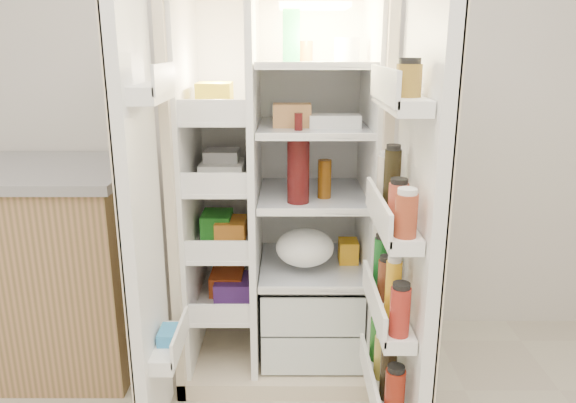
{
  "coord_description": "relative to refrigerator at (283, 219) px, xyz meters",
  "views": [
    {
      "loc": [
        0.06,
        -0.87,
        1.57
      ],
      "look_at": [
        0.06,
        1.25,
        0.95
      ],
      "focal_mm": 34.0,
      "sensor_mm": 36.0,
      "label": 1
    }
  ],
  "objects": [
    {
      "name": "wall_back",
      "position": [
        -0.03,
        0.35,
        0.61
      ],
      "size": [
        4.0,
        0.02,
        2.7
      ],
      "primitive_type": "cube",
      "color": "silver",
      "rests_on": "floor"
    },
    {
      "name": "refrigerator",
      "position": [
        0.0,
        0.0,
        0.0
      ],
      "size": [
        0.92,
        0.7,
        1.8
      ],
      "color": "beige",
      "rests_on": "floor"
    },
    {
      "name": "freezer_door",
      "position": [
        -0.52,
        -0.6,
        0.15
      ],
      "size": [
        0.15,
        0.4,
        1.72
      ],
      "color": "white",
      "rests_on": "floor"
    },
    {
      "name": "fridge_door",
      "position": [
        0.46,
        -0.69,
        0.13
      ],
      "size": [
        0.17,
        0.58,
        1.72
      ],
      "color": "white",
      "rests_on": "floor"
    },
    {
      "name": "kitchen_counter",
      "position": [
        -1.4,
        -0.03,
        -0.23
      ],
      "size": [
        1.39,
        0.74,
        1.01
      ],
      "color": "#A77A53",
      "rests_on": "floor"
    }
  ]
}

